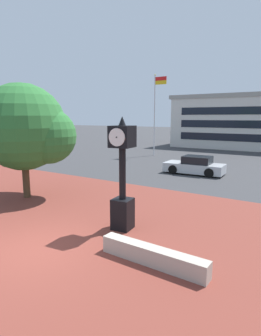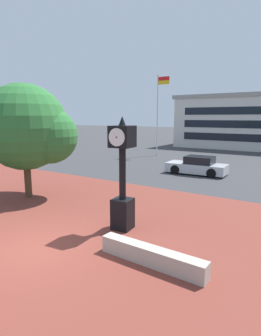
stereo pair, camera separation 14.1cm
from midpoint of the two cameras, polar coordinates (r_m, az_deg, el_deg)
name	(u,v)px [view 2 (the right image)]	position (r m, az deg, el deg)	size (l,w,h in m)	color
ground_plane	(37,248)	(9.61, -17.68, -14.99)	(200.00, 200.00, 0.00)	#38383A
plaza_brick_paving	(89,224)	(11.11, -7.86, -11.04)	(44.00, 12.79, 0.01)	brown
planter_wall	(151,256)	(8.21, 4.67, -17.11)	(3.20, 0.40, 0.50)	#ADA393
street_clock	(122,177)	(10.06, -1.21, -1.84)	(0.82, 0.86, 4.03)	black
plaza_tree	(30,129)	(14.89, -19.15, 7.34)	(4.52, 4.21, 5.62)	#4C3823
car_street_near	(197,166)	(20.78, 13.33, 0.36)	(4.22, 1.97, 1.28)	#B7BABF
flagpole_primary	(158,110)	(29.85, 5.70, 11.37)	(1.35, 0.14, 8.21)	silver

